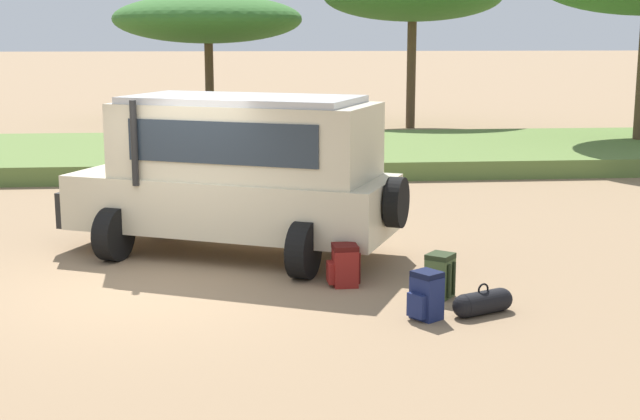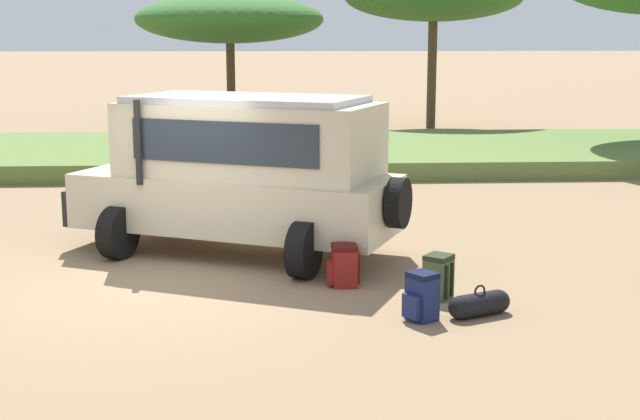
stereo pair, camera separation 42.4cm
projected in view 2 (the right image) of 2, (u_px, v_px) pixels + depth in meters
The scene contains 8 objects.
ground_plane at pixel (156, 286), 12.05m from camera, with size 320.00×320.00×0.00m, color #8C7051.
grass_bank at pixel (211, 154), 23.60m from camera, with size 120.00×7.00×0.44m.
safari_vehicle at pixel (242, 171), 13.59m from camera, with size 5.37×3.86×2.44m.
backpack_beside_front_wheel at pixel (421, 297), 10.58m from camera, with size 0.45×0.44×0.58m.
backpack_cluster_center at pixel (437, 277), 11.45m from camera, with size 0.48×0.47×0.58m.
backpack_near_rear_wheel at pixel (343, 266), 12.02m from camera, with size 0.45×0.39×0.57m.
duffel_bag_low_black_case at pixel (479, 304), 10.76m from camera, with size 0.81×0.52×0.39m.
acacia_tree_far_left at pixel (230, 19), 34.15m from camera, with size 7.22×7.20×4.81m.
Camera 2 is at (1.56, -11.72, 3.36)m, focal length 50.00 mm.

